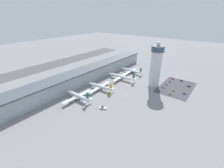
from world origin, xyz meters
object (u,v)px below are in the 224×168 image
(airplane_gate_alpha, at_px, (78,96))
(car_white_wagon, at_px, (182,81))
(car_yellow_taxi, at_px, (163,88))
(car_navy_sedan, at_px, (159,91))
(car_black_suv, at_px, (173,79))
(car_maroon_suv, at_px, (173,91))
(car_blue_compact, at_px, (189,86))
(car_silver_sedan, at_px, (170,94))
(car_grey_coupe, at_px, (184,94))
(airplane_gate_charlie, at_px, (121,77))
(airplane_gate_delta, at_px, (131,71))
(service_truck_baggage, at_px, (109,94))
(service_truck_catering, at_px, (103,108))
(service_truck_water, at_px, (153,79))
(car_red_hatchback, at_px, (166,84))
(airplane_gate_bravo, at_px, (100,87))
(control_tower, at_px, (156,66))
(car_green_van, at_px, (170,82))
(service_truck_fuel, at_px, (134,73))

(airplane_gate_alpha, bearing_deg, car_white_wagon, -32.14)
(car_yellow_taxi, xyz_separation_m, car_navy_sedan, (-12.52, 0.24, 0.04))
(airplane_gate_alpha, distance_m, car_black_suv, 145.07)
(car_maroon_suv, bearing_deg, car_black_suv, 18.61)
(car_blue_compact, xyz_separation_m, car_silver_sedan, (-38.05, 13.03, -0.05))
(car_grey_coupe, height_order, car_silver_sedan, car_grey_coupe)
(airplane_gate_charlie, bearing_deg, airplane_gate_delta, 3.56)
(service_truck_baggage, distance_m, car_white_wagon, 114.45)
(service_truck_catering, xyz_separation_m, service_truck_water, (104.85, -8.87, 0.01))
(airplane_gate_charlie, relative_size, car_red_hatchback, 10.64)
(car_yellow_taxi, bearing_deg, airplane_gate_bravo, 130.53)
(airplane_gate_charlie, xyz_separation_m, car_grey_coupe, (10.31, -87.92, -4.03))
(car_black_suv, bearing_deg, control_tower, 160.16)
(car_yellow_taxi, distance_m, car_silver_sedan, 18.64)
(airplane_gate_bravo, height_order, service_truck_catering, airplane_gate_bravo)
(airplane_gate_bravo, height_order, car_blue_compact, airplane_gate_bravo)
(car_blue_compact, xyz_separation_m, car_grey_coupe, (-25.74, -0.42, 0.01))
(airplane_gate_delta, relative_size, service_truck_baggage, 4.38)
(airplane_gate_bravo, xyz_separation_m, airplane_gate_charlie, (43.87, -3.02, 0.50))
(control_tower, bearing_deg, airplane_gate_delta, 64.87)
(service_truck_catering, distance_m, car_silver_sedan, 86.39)
(car_green_van, distance_m, car_blue_compact, 26.23)
(airplane_gate_alpha, distance_m, service_truck_water, 116.79)
(service_truck_fuel, bearing_deg, airplane_gate_delta, 103.15)
(service_truck_catering, height_order, car_grey_coupe, service_truck_catering)
(car_black_suv, bearing_deg, car_maroon_suv, -161.39)
(control_tower, relative_size, service_truck_catering, 7.21)
(control_tower, distance_m, car_white_wagon, 55.59)
(service_truck_baggage, distance_m, service_truck_water, 80.87)
(airplane_gate_bravo, distance_m, service_truck_fuel, 78.40)
(airplane_gate_bravo, height_order, car_black_suv, airplane_gate_bravo)
(airplane_gate_bravo, distance_m, service_truck_catering, 44.74)
(service_truck_fuel, bearing_deg, car_black_suv, -75.44)
(car_silver_sedan, bearing_deg, airplane_gate_bravo, 118.38)
(service_truck_fuel, xyz_separation_m, car_white_wagon, (15.42, -72.16, -0.47))
(car_red_hatchback, bearing_deg, car_green_van, -2.98)
(car_red_hatchback, bearing_deg, airplane_gate_alpha, 146.65)
(airplane_gate_bravo, bearing_deg, service_truck_catering, -134.71)
(control_tower, relative_size, service_truck_fuel, 9.88)
(car_green_van, distance_m, car_navy_sedan, 37.86)
(airplane_gate_alpha, distance_m, car_blue_compact, 148.20)
(car_red_hatchback, bearing_deg, car_navy_sedan, -179.94)
(airplane_gate_delta, relative_size, car_silver_sedan, 9.17)
(car_green_van, height_order, car_silver_sedan, car_green_van)
(car_green_van, height_order, car_blue_compact, car_blue_compact)
(airplane_gate_bravo, bearing_deg, car_silver_sedan, -61.62)
(airplane_gate_bravo, xyz_separation_m, car_red_hatchback, (66.99, -63.62, -3.53))
(service_truck_baggage, distance_m, car_grey_coupe, 93.64)
(control_tower, relative_size, airplane_gate_charlie, 1.37)
(service_truck_fuel, bearing_deg, car_red_hatchback, -100.82)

